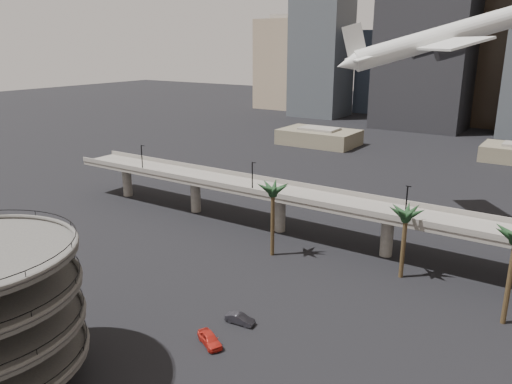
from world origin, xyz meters
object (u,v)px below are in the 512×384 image
Objects in this scene: overpass at (331,206)px; airborne_jet at (436,40)px; car_b at (240,319)px; car_a at (210,339)px.

airborne_jet is (11.75, 16.75, 29.63)m from overpass.
airborne_jet is at bearing 54.95° from overpass.
car_b is (2.40, -32.82, -6.66)m from overpass.
car_a is at bearing -86.95° from overpass.
overpass is at bearing -1.37° from car_b.
car_b is (-9.35, -49.57, -36.29)m from airborne_jet.
car_a is 1.10× the size of car_b.
overpass reaches higher than car_b.
overpass is at bearing -161.52° from airborne_jet.
overpass is 28.43× the size of car_a.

